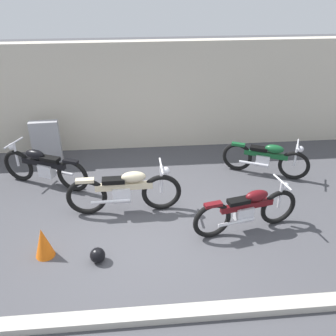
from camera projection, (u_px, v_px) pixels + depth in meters
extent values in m
plane|color=#47474C|center=(149.00, 238.00, 6.70)|extent=(40.00, 40.00, 0.00)
cube|color=beige|center=(140.00, 96.00, 9.42)|extent=(18.00, 0.30, 2.69)
cube|color=#B7B2A8|center=(155.00, 315.00, 5.18)|extent=(18.00, 0.24, 0.12)
cube|color=#9E9EA3|center=(46.00, 143.00, 8.93)|extent=(0.67, 0.23, 1.08)
sphere|color=black|center=(98.00, 255.00, 6.13)|extent=(0.25, 0.25, 0.25)
cone|color=orange|center=(43.00, 242.00, 6.18)|extent=(0.32, 0.32, 0.55)
torus|color=black|center=(278.00, 207.00, 6.93)|extent=(0.72, 0.24, 0.71)
torus|color=black|center=(212.00, 220.00, 6.57)|extent=(0.72, 0.24, 0.71)
cube|color=silver|center=(244.00, 213.00, 6.73)|extent=(0.35, 0.26, 0.27)
cube|color=#590F14|center=(247.00, 205.00, 6.66)|extent=(1.00, 0.31, 0.12)
ellipsoid|color=#590F14|center=(257.00, 195.00, 6.63)|extent=(0.46, 0.28, 0.20)
cube|color=black|center=(239.00, 201.00, 6.56)|extent=(0.42, 0.26, 0.08)
cube|color=#590F14|center=(213.00, 205.00, 6.41)|extent=(0.33, 0.18, 0.06)
cylinder|color=silver|center=(280.00, 195.00, 6.79)|extent=(0.05, 0.05, 0.54)
cylinder|color=silver|center=(282.00, 182.00, 6.66)|extent=(0.16, 0.56, 0.04)
sphere|color=silver|center=(285.00, 186.00, 6.73)|extent=(0.14, 0.14, 0.14)
cylinder|color=silver|center=(236.00, 222.00, 6.61)|extent=(0.68, 0.20, 0.06)
torus|color=black|center=(19.00, 166.00, 8.30)|extent=(0.71, 0.39, 0.74)
torus|color=black|center=(73.00, 176.00, 7.91)|extent=(0.71, 0.39, 0.74)
cube|color=silver|center=(47.00, 170.00, 8.08)|extent=(0.38, 0.32, 0.28)
cube|color=black|center=(44.00, 163.00, 8.01)|extent=(0.99, 0.52, 0.12)
ellipsoid|color=black|center=(35.00, 154.00, 7.98)|extent=(0.49, 0.37, 0.20)
cube|color=black|center=(50.00, 159.00, 7.90)|extent=(0.44, 0.33, 0.08)
cube|color=black|center=(71.00, 161.00, 7.74)|extent=(0.34, 0.24, 0.06)
cylinder|color=silver|center=(16.00, 154.00, 8.16)|extent=(0.06, 0.06, 0.56)
cylinder|color=silver|center=(14.00, 143.00, 8.03)|extent=(0.27, 0.55, 0.04)
sphere|color=silver|center=(11.00, 147.00, 8.10)|extent=(0.14, 0.14, 0.14)
cylinder|color=silver|center=(59.00, 172.00, 8.16)|extent=(0.67, 0.35, 0.06)
torus|color=black|center=(294.00, 166.00, 8.35)|extent=(0.66, 0.37, 0.69)
torus|color=black|center=(237.00, 157.00, 8.73)|extent=(0.66, 0.37, 0.69)
cube|color=silver|center=(263.00, 160.00, 8.54)|extent=(0.35, 0.30, 0.26)
cube|color=#145128|center=(266.00, 154.00, 8.46)|extent=(0.91, 0.49, 0.11)
ellipsoid|color=#145128|center=(275.00, 149.00, 8.33)|extent=(0.45, 0.35, 0.19)
cube|color=black|center=(259.00, 148.00, 8.45)|extent=(0.41, 0.31, 0.08)
cube|color=#145128|center=(238.00, 144.00, 8.57)|extent=(0.32, 0.23, 0.06)
cylinder|color=silver|center=(296.00, 155.00, 8.23)|extent=(0.05, 0.05, 0.52)
cylinder|color=silver|center=(298.00, 145.00, 8.10)|extent=(0.26, 0.51, 0.03)
sphere|color=silver|center=(301.00, 149.00, 8.13)|extent=(0.13, 0.13, 0.13)
cylinder|color=silver|center=(254.00, 163.00, 8.54)|extent=(0.62, 0.33, 0.06)
torus|color=black|center=(162.00, 192.00, 7.31)|extent=(0.78, 0.11, 0.77)
torus|color=black|center=(87.00, 197.00, 7.17)|extent=(0.78, 0.11, 0.77)
cube|color=silver|center=(122.00, 194.00, 7.23)|extent=(0.34, 0.22, 0.30)
cube|color=beige|center=(124.00, 186.00, 7.15)|extent=(1.09, 0.13, 0.13)
ellipsoid|color=beige|center=(134.00, 177.00, 7.07)|extent=(0.47, 0.22, 0.21)
cube|color=black|center=(113.00, 180.00, 7.06)|extent=(0.43, 0.20, 0.08)
cube|color=beige|center=(85.00, 181.00, 7.00)|extent=(0.34, 0.13, 0.06)
cylinder|color=silver|center=(161.00, 179.00, 7.17)|extent=(0.06, 0.06, 0.58)
cylinder|color=silver|center=(161.00, 166.00, 7.03)|extent=(0.05, 0.62, 0.04)
sphere|color=silver|center=(166.00, 171.00, 7.09)|extent=(0.15, 0.15, 0.15)
cylinder|color=silver|center=(111.00, 201.00, 7.13)|extent=(0.74, 0.08, 0.06)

